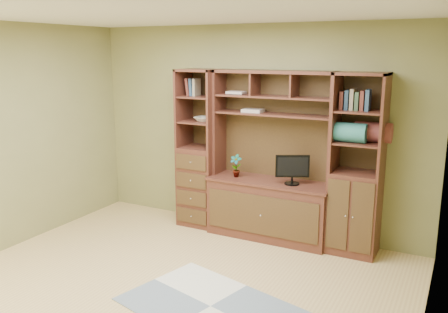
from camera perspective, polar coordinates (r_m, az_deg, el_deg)
The scene contains 11 objects.
room at distance 4.33m, azimuth -7.35°, elevation -0.48°, with size 4.60×4.10×2.64m.
center_hutch at distance 5.73m, azimuth 5.56°, elevation -0.05°, with size 1.54×0.53×2.05m, color #4D251B.
left_tower at distance 6.19m, azimuth -2.91°, elevation 0.95°, with size 0.50×0.45×2.05m, color #4D251B.
right_tower at distance 5.48m, azimuth 15.70°, elevation -1.04°, with size 0.55×0.45×2.05m, color #4D251B.
rug at distance 4.51m, azimuth -1.65°, elevation -17.60°, with size 1.56×1.04×0.01m, color #A8AEAE.
monitor at distance 5.61m, azimuth 8.24°, elevation -0.93°, with size 0.40×0.18×0.49m, color black.
orchid at distance 5.90m, azimuth 1.44°, elevation -1.12°, with size 0.15×0.10×0.29m, color brown.
magazines at distance 5.82m, azimuth 3.52°, elevation 5.54°, with size 0.25×0.18×0.04m, color #B4A59A.
bowl at distance 6.10m, azimuth -2.45°, elevation 4.53°, with size 0.24×0.24×0.06m, color beige.
blanket_teal at distance 5.38m, azimuth 14.82°, elevation 2.81°, with size 0.37×0.22×0.22m, color #2B726D.
blanket_red at distance 5.46m, azimuth 17.50°, elevation 2.82°, with size 0.40×0.22×0.22m, color brown.
Camera 1 is at (2.42, -3.46, 2.27)m, focal length 38.00 mm.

